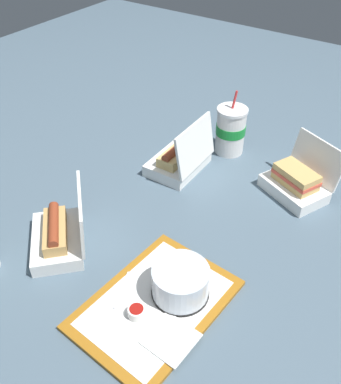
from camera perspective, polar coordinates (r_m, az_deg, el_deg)
name	(u,v)px	position (r m, az deg, el deg)	size (l,w,h in m)	color
ground_plane	(172,205)	(1.28, 0.16, -1.74)	(3.20, 3.20, 0.00)	#4C6070
food_tray	(156,304)	(1.03, -1.98, -14.73)	(0.39, 0.29, 0.01)	#A56619
cake_container	(181,283)	(1.01, 1.35, -11.98)	(0.14, 0.14, 0.08)	black
ketchup_cup	(137,312)	(1.00, -4.54, -15.63)	(0.04, 0.04, 0.02)	white
napkin_stack	(171,339)	(0.97, 0.02, -18.96)	(0.10, 0.10, 0.00)	white
plastic_fork	(123,290)	(1.05, -6.34, -12.87)	(0.11, 0.01, 0.01)	white
clamshell_hotdog_front	(180,159)	(1.40, 1.26, 4.47)	(0.21, 0.16, 0.18)	white
clamshell_sandwich_center	(297,182)	(1.35, 16.49, 1.31)	(0.22, 0.23, 0.16)	white
clamshell_hotdog_back	(60,234)	(1.17, -14.57, -5.50)	(0.24, 0.25, 0.17)	white
soda_cup_front	(230,130)	(1.48, 7.89, 8.22)	(0.10, 0.10, 0.23)	white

